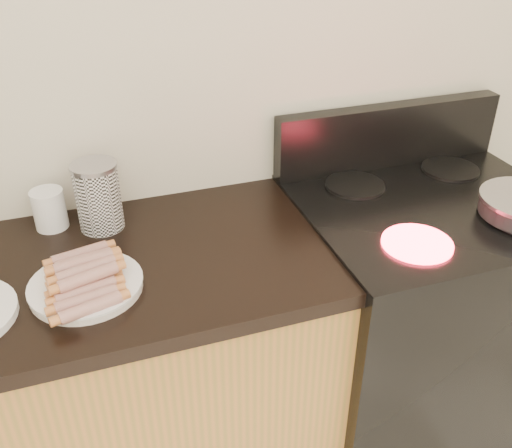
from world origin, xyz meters
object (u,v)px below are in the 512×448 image
object	(u,v)px
main_plate	(86,287)
canister	(98,196)
stove	(413,324)
mug	(49,209)

from	to	relation	value
main_plate	canister	distance (m)	0.29
stove	main_plate	bearing A→B (deg)	-175.85
mug	canister	bearing A→B (deg)	-19.08
main_plate	mug	distance (m)	0.33
stove	mug	bearing A→B (deg)	166.81
canister	mug	size ratio (longest dim) A/B	1.72
main_plate	mug	world-z (taller)	mug
canister	mug	distance (m)	0.14
stove	mug	xyz separation A→B (m)	(-1.05, 0.24, 0.50)
main_plate	canister	size ratio (longest dim) A/B	1.36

